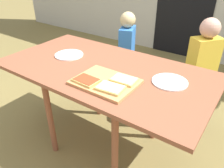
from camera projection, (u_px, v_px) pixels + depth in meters
ground_plane at (106, 143)px, 2.03m from camera, size 16.00×16.00×0.00m
dining_table at (104, 76)px, 1.68m from camera, size 1.59×0.84×0.77m
cutting_board at (105, 82)px, 1.44m from camera, size 0.40×0.31×0.02m
pizza_slice_near_left at (86, 80)px, 1.43m from camera, size 0.17×0.12×0.02m
pizza_slice_near_right at (110, 88)px, 1.35m from camera, size 0.18×0.13×0.02m
pizza_slice_far_right at (124, 80)px, 1.43m from camera, size 0.17×0.13×0.02m
plate_white_right at (170, 82)px, 1.46m from camera, size 0.23×0.23×0.01m
plate_white_left at (69, 55)px, 1.85m from camera, size 0.23×0.23×0.01m
child_left at (127, 51)px, 2.47m from camera, size 0.21×0.27×0.99m
child_right at (201, 70)px, 1.96m from camera, size 0.26×0.28×1.07m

